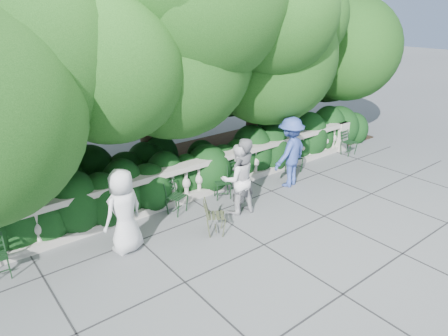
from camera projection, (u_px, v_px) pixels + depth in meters
ground at (250, 219)px, 9.48m from camera, size 90.00×90.00×0.00m
balustrade at (205, 177)px, 10.60m from camera, size 12.00×0.44×1.00m
shrub_hedge at (182, 180)px, 11.65m from camera, size 15.00×2.60×1.70m
tree_canopy at (193, 36)px, 10.70m from camera, size 15.04×6.52×6.78m
chair_a at (1, 282)px, 7.33m from camera, size 0.48×0.51×0.84m
chair_b at (182, 214)px, 9.71m from camera, size 0.59×0.61×0.84m
chair_c at (224, 200)px, 10.42m from camera, size 0.59×0.61×0.84m
chair_d at (240, 192)px, 10.86m from camera, size 0.45×0.49×0.84m
chair_e at (296, 173)px, 12.09m from camera, size 0.50×0.53×0.84m
chair_f at (351, 156)px, 13.51m from camera, size 0.44×0.48×0.84m
chair_weathered at (222, 233)px, 8.92m from camera, size 0.64×0.63×0.84m
person_businessman at (124, 211)px, 7.97m from camera, size 0.99×0.77×1.79m
person_woman_grey at (243, 176)px, 9.47m from camera, size 0.76×0.57×1.90m
person_casual_man at (238, 179)px, 9.51m from camera, size 1.00×0.87×1.75m
person_older_blue at (290, 152)px, 10.95m from camera, size 1.39×0.97×1.96m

